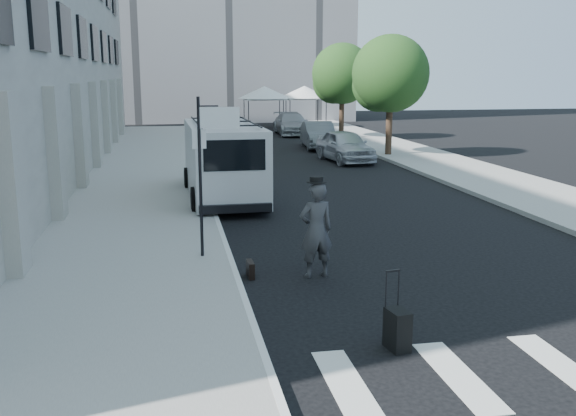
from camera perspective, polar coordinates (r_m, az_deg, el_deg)
name	(u,v)px	position (r m, az deg, el deg)	size (l,w,h in m)	color
ground	(355,304)	(11.90, 6.01, -8.49)	(120.00, 120.00, 0.00)	black
sidewalk_left	(145,174)	(27.01, -12.57, 2.95)	(4.50, 48.00, 0.15)	gray
sidewalk_right	(414,155)	(33.28, 11.17, 4.64)	(4.00, 56.00, 0.15)	gray
sign_pole	(210,143)	(13.99, -6.92, 5.73)	(1.03, 0.07, 3.50)	black
tree_near	(388,77)	(32.65, 8.84, 11.46)	(3.80, 3.83, 6.03)	black
tree_far	(340,76)	(41.26, 4.65, 11.61)	(3.80, 3.83, 6.03)	black
tent_left	(264,93)	(49.24, -2.11, 10.20)	(4.00, 4.00, 3.20)	black
tent_right	(304,92)	(50.30, 1.47, 10.24)	(4.00, 4.00, 3.20)	black
businessman	(316,230)	(13.12, 2.51, -1.98)	(0.72, 0.47, 1.98)	#363638
briefcase	(250,269)	(13.30, -3.37, -5.47)	(0.12, 0.44, 0.34)	black
suitcase	(397,329)	(10.04, 9.69, -10.59)	(0.34, 0.47, 1.21)	black
cargo_van	(223,161)	(21.41, -5.81, 4.20)	(2.50, 6.77, 2.51)	silver
parked_car_a	(345,146)	(30.82, 5.08, 5.53)	(1.78, 4.43, 1.51)	#B2B4BA
parked_car_b	(318,135)	(36.22, 2.72, 6.49)	(1.58, 4.52, 1.49)	slate
parked_car_c	(292,124)	(44.34, 0.33, 7.48)	(2.08, 5.11, 1.48)	#999CA1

